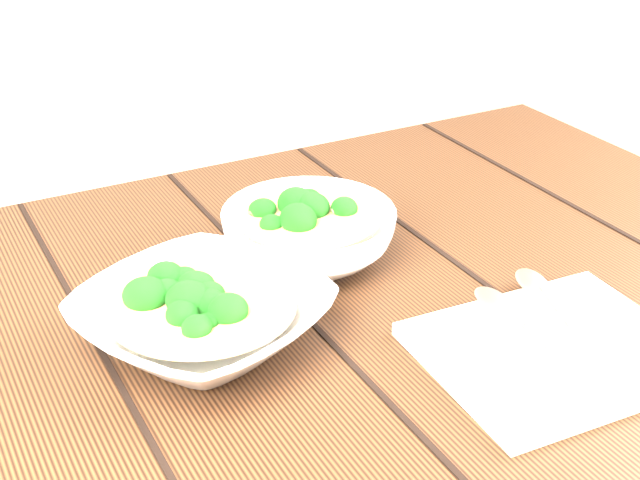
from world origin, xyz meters
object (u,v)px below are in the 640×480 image
at_px(soup_bowl_front, 203,317).
at_px(soup_bowl_back, 309,234).
at_px(table, 318,399).
at_px(napkin, 555,351).
at_px(trivet, 281,291).

height_order(soup_bowl_front, soup_bowl_back, soup_bowl_back).
bearing_deg(table, napkin, -50.03).
distance_m(table, soup_bowl_back, 0.18).
xyz_separation_m(soup_bowl_back, napkin, (0.12, -0.28, -0.03)).
xyz_separation_m(soup_bowl_front, soup_bowl_back, (0.17, 0.10, 0.00)).
distance_m(soup_bowl_front, trivet, 0.11).
bearing_deg(trivet, soup_bowl_front, -159.41).
bearing_deg(soup_bowl_front, table, 3.74).
xyz_separation_m(table, napkin, (0.15, -0.18, 0.13)).
bearing_deg(soup_bowl_back, napkin, -67.31).
height_order(table, soup_bowl_back, soup_bowl_back).
xyz_separation_m(table, soup_bowl_front, (-0.13, -0.01, 0.15)).
distance_m(soup_bowl_front, soup_bowl_back, 0.20).
distance_m(table, napkin, 0.27).
bearing_deg(napkin, soup_bowl_front, 151.21).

